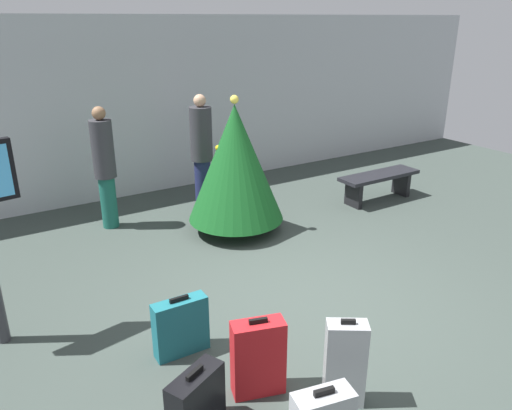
% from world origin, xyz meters
% --- Properties ---
extents(ground_plane, '(16.00, 16.00, 0.00)m').
position_xyz_m(ground_plane, '(0.00, 0.00, 0.00)').
color(ground_plane, '#38423D').
extents(back_wall, '(16.00, 0.20, 3.03)m').
position_xyz_m(back_wall, '(0.00, 4.61, 1.51)').
color(back_wall, '#B7BCC1').
rests_on(back_wall, ground_plane).
extents(holiday_tree, '(1.38, 1.38, 1.99)m').
position_xyz_m(holiday_tree, '(0.36, 2.17, 1.04)').
color(holiday_tree, '#4C3319').
rests_on(holiday_tree, ground_plane).
extents(waiting_bench, '(1.51, 0.44, 0.48)m').
position_xyz_m(waiting_bench, '(3.08, 2.00, 0.36)').
color(waiting_bench, black).
rests_on(waiting_bench, ground_plane).
extents(traveller_0, '(0.47, 0.47, 1.86)m').
position_xyz_m(traveller_0, '(0.40, 3.33, 0.98)').
color(traveller_0, '#1E234C').
rests_on(traveller_0, ground_plane).
extents(traveller_1, '(0.43, 0.43, 1.82)m').
position_xyz_m(traveller_1, '(-1.18, 3.31, 0.97)').
color(traveller_1, '#19594C').
rests_on(traveller_1, ground_plane).
extents(suitcase_0, '(0.51, 0.17, 0.60)m').
position_xyz_m(suitcase_0, '(-1.50, -0.04, 0.28)').
color(suitcase_0, '#19606B').
rests_on(suitcase_0, ground_plane).
extents(suitcase_1, '(0.36, 0.32, 0.79)m').
position_xyz_m(suitcase_1, '(-0.65, -1.34, 0.38)').
color(suitcase_1, '#9EA0A5').
rests_on(suitcase_1, ground_plane).
extents(suitcase_2, '(0.47, 0.31, 0.72)m').
position_xyz_m(suitcase_2, '(-1.17, -0.86, 0.34)').
color(suitcase_2, '#B2191E').
rests_on(suitcase_2, ground_plane).
extents(suitcase_4, '(0.51, 0.37, 0.57)m').
position_xyz_m(suitcase_4, '(-1.80, -0.99, 0.27)').
color(suitcase_4, black).
rests_on(suitcase_4, ground_plane).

